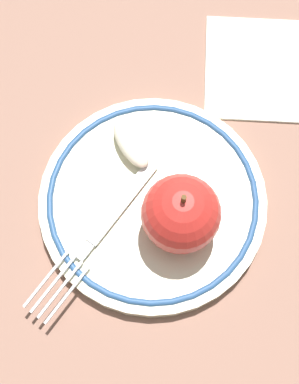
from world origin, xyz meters
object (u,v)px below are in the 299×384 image
Objects in this scene: apple_red_whole at (181,214)px; fork at (100,232)px; plate at (150,202)px; apple_slice_front at (134,142)px; napkin_folded at (275,68)px.

apple_red_whole reaches higher than fork.
apple_red_whole is (0.03, 0.02, 0.04)m from plate.
fork is at bearing -75.83° from plate.
apple_red_whole is at bearing 179.40° from apple_slice_front.
apple_slice_front reaches higher than plate.
apple_red_whole is 0.09m from apple_slice_front.
apple_slice_front is 0.09m from fork.
apple_slice_front is at bearing -77.92° from napkin_folded.
napkin_folded is at bearing -84.85° from apple_slice_front.
plate is 0.06m from apple_red_whole.
fork is (0.01, -0.05, 0.01)m from plate.
fork is (0.07, -0.06, -0.01)m from apple_slice_front.
fork is 0.26m from napkin_folded.
plate is 0.06m from apple_slice_front.
apple_slice_front is at bearing -173.68° from apple_red_whole.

